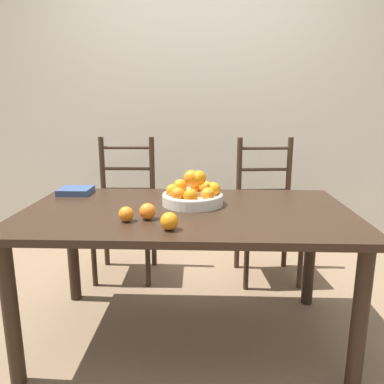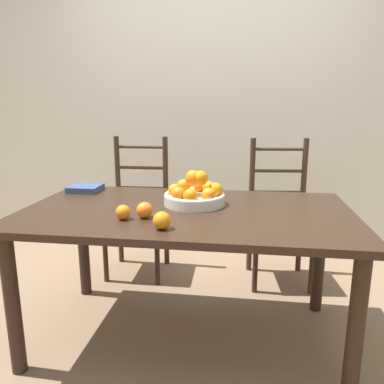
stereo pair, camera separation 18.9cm
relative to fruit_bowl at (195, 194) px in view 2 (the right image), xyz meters
name	(u,v)px [view 2 (the right image)]	position (x,y,z in m)	size (l,w,h in m)	color
ground_plane	(187,336)	(-0.03, -0.10, -0.79)	(12.00, 12.00, 0.00)	#7F664C
wall_back	(213,100)	(-0.03, 1.44, 0.51)	(8.00, 0.06, 2.60)	silver
dining_table	(187,226)	(-0.03, -0.10, -0.15)	(1.68, 0.94, 0.73)	black
fruit_bowl	(195,194)	(0.00, 0.00, 0.00)	(0.33, 0.33, 0.19)	beige
orange_loose_0	(162,220)	(-0.09, -0.43, -0.02)	(0.08, 0.08, 0.08)	orange
orange_loose_1	(123,212)	(-0.30, -0.32, -0.02)	(0.07, 0.07, 0.07)	orange
orange_loose_2	(145,210)	(-0.20, -0.28, -0.02)	(0.08, 0.08, 0.08)	orange
chair_left	(138,211)	(-0.53, 0.71, -0.32)	(0.43, 0.41, 1.02)	#382619
chair_right	(279,217)	(0.52, 0.71, -0.32)	(0.46, 0.44, 1.02)	#382619
book_stack	(85,188)	(-0.72, 0.22, -0.04)	(0.18, 0.18, 0.04)	#334770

